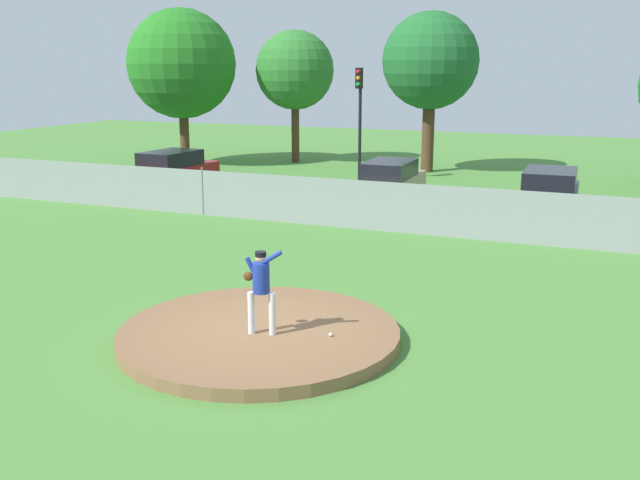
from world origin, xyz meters
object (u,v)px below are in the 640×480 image
Objects in this scene: parked_car_champagne at (389,184)px; traffic_light_near at (359,105)px; parked_car_charcoal at (549,196)px; parked_car_red at (171,171)px; pitcher_youth at (261,283)px; baseball at (331,334)px.

traffic_light_near is (-2.98, 4.92, 2.64)m from parked_car_champagne.
parked_car_charcoal is at bearing -1.53° from parked_car_champagne.
parked_car_champagne reaches higher than parked_car_red.
parked_car_charcoal is at bearing 75.16° from pitcher_youth.
parked_car_red is at bearing -144.70° from traffic_light_near.
baseball is 19.26m from parked_car_red.
parked_car_red is (-9.79, 0.10, -0.04)m from parked_car_champagne.
parked_car_red is (-15.59, 0.26, -0.04)m from parked_car_charcoal.
pitcher_youth reaches higher than parked_car_charcoal.
pitcher_youth is 0.36× the size of parked_car_champagne.
parked_car_red is at bearing 129.15° from pitcher_youth.
parked_car_champagne is 0.98× the size of parked_car_red.
pitcher_youth is 14.75m from parked_car_charcoal.
parked_car_champagne reaches higher than baseball.
pitcher_youth is at bearing -50.85° from parked_car_red.
baseball is at bearing -76.81° from parked_car_champagne.
parked_car_champagne is at bearing 178.47° from parked_car_charcoal.
parked_car_red is at bearing 179.06° from parked_car_charcoal.
parked_car_charcoal is at bearing -0.94° from parked_car_red.
traffic_light_near is (-6.26, 18.96, 3.18)m from baseball.
parked_car_charcoal is 1.00× the size of parked_car_red.
parked_car_champagne is (-3.29, 14.04, 0.54)m from baseball.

